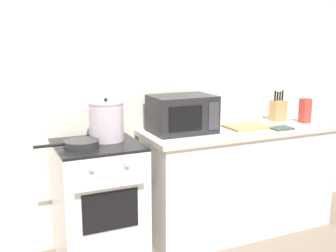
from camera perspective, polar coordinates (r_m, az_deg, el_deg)
back_wall at (r=3.50m, az=-1.23°, el=5.28°), size 4.40×0.10×2.50m
lower_cabinet_right at (r=3.66m, az=9.77°, el=-7.62°), size 1.64×0.56×0.88m
countertop_right at (r=3.54m, az=10.03°, el=-0.58°), size 1.70×0.60×0.04m
stove at (r=3.15m, az=-9.56°, el=-10.56°), size 0.60×0.64×0.92m
stock_pot at (r=3.05m, az=-8.56°, el=0.69°), size 0.34×0.26×0.32m
frying_pan at (r=2.91m, az=-12.09°, el=-2.45°), size 0.44×0.24×0.05m
microwave at (r=3.29m, az=1.99°, el=1.69°), size 0.50×0.37×0.30m
cutting_board at (r=3.55m, az=10.95°, el=-0.09°), size 0.36×0.26×0.02m
knife_block at (r=3.90m, az=15.06°, el=2.14°), size 0.13×0.10×0.28m
pasta_box at (r=3.88m, az=18.53°, el=2.04°), size 0.08×0.08×0.22m
oven_mitt at (r=3.56m, az=15.45°, el=-0.29°), size 0.18×0.14×0.02m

